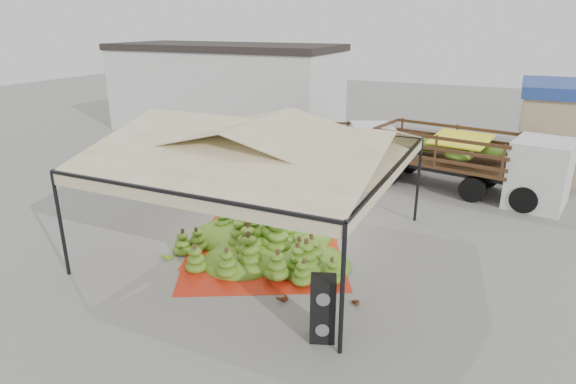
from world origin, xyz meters
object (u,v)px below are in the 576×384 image
at_px(banana_heap, 269,233).
at_px(vendor, 325,190).
at_px(speaker_stack, 323,309).
at_px(truck_right, 476,156).
at_px(truck_left, 325,144).

bearing_deg(banana_heap, vendor, 85.15).
bearing_deg(speaker_stack, vendor, 89.88).
bearing_deg(speaker_stack, truck_right, 59.37).
distance_m(vendor, truck_left, 4.87).
height_order(speaker_stack, truck_right, truck_right).
bearing_deg(speaker_stack, banana_heap, 111.76).
xyz_separation_m(vendor, truck_right, (4.75, 4.52, 0.72)).
relative_size(truck_left, truck_right, 0.89).
bearing_deg(truck_right, speaker_stack, -88.82).
height_order(banana_heap, vendor, vendor).
distance_m(truck_left, truck_right, 6.50).
bearing_deg(banana_heap, truck_right, 58.84).
distance_m(banana_heap, truck_right, 9.87).
bearing_deg(speaker_stack, truck_left, 90.10).
distance_m(speaker_stack, vendor, 7.69).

